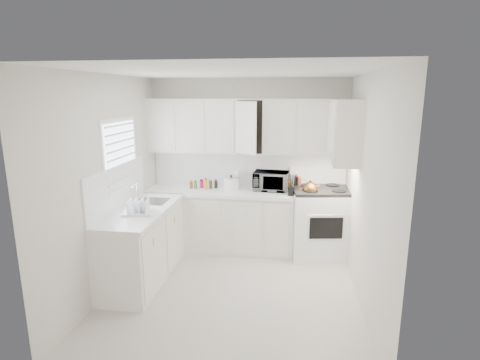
% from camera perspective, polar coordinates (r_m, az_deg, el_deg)
% --- Properties ---
extents(floor, '(3.20, 3.20, 0.00)m').
position_cam_1_polar(floor, '(4.87, -1.20, -16.36)').
color(floor, beige).
rests_on(floor, ground).
extents(ceiling, '(3.20, 3.20, 0.00)m').
position_cam_1_polar(ceiling, '(4.26, -1.37, 15.84)').
color(ceiling, white).
rests_on(ceiling, ground).
extents(wall_back, '(3.00, 0.00, 3.00)m').
position_cam_1_polar(wall_back, '(5.94, 1.22, 2.38)').
color(wall_back, silver).
rests_on(wall_back, ground).
extents(wall_front, '(3.00, 0.00, 3.00)m').
position_cam_1_polar(wall_front, '(2.90, -6.48, -9.08)').
color(wall_front, silver).
rests_on(wall_front, ground).
extents(wall_left, '(0.00, 3.20, 3.20)m').
position_cam_1_polar(wall_left, '(4.86, -19.03, -0.69)').
color(wall_left, silver).
rests_on(wall_left, ground).
extents(wall_right, '(0.00, 3.20, 3.20)m').
position_cam_1_polar(wall_right, '(4.41, 18.36, -1.98)').
color(wall_right, silver).
rests_on(wall_right, ground).
extents(window_blinds, '(0.06, 0.96, 1.06)m').
position_cam_1_polar(window_blinds, '(5.11, -17.27, 2.94)').
color(window_blinds, white).
rests_on(window_blinds, wall_left).
extents(lower_cabinets_back, '(2.22, 0.60, 0.90)m').
position_cam_1_polar(lower_cabinets_back, '(5.92, -2.94, -6.16)').
color(lower_cabinets_back, silver).
rests_on(lower_cabinets_back, floor).
extents(lower_cabinets_left, '(0.60, 1.60, 0.90)m').
position_cam_1_polar(lower_cabinets_left, '(5.16, -14.31, -9.51)').
color(lower_cabinets_left, silver).
rests_on(lower_cabinets_left, floor).
extents(countertop_back, '(2.24, 0.64, 0.05)m').
position_cam_1_polar(countertop_back, '(5.78, -3.01, -1.74)').
color(countertop_back, white).
rests_on(countertop_back, lower_cabinets_back).
extents(countertop_left, '(0.64, 1.62, 0.05)m').
position_cam_1_polar(countertop_left, '(5.00, -14.51, -4.47)').
color(countertop_left, white).
rests_on(countertop_left, lower_cabinets_left).
extents(backsplash_back, '(2.98, 0.02, 0.55)m').
position_cam_1_polar(backsplash_back, '(5.94, 1.21, 1.65)').
color(backsplash_back, white).
rests_on(backsplash_back, wall_back).
extents(backsplash_left, '(0.02, 1.60, 0.55)m').
position_cam_1_polar(backsplash_left, '(5.04, -17.85, -1.00)').
color(backsplash_left, white).
rests_on(backsplash_left, wall_left).
extents(upper_cabinets_back, '(3.00, 0.33, 0.80)m').
position_cam_1_polar(upper_cabinets_back, '(5.74, 1.03, 4.05)').
color(upper_cabinets_back, silver).
rests_on(upper_cabinets_back, wall_back).
extents(upper_cabinets_right, '(0.33, 0.90, 0.80)m').
position_cam_1_polar(upper_cabinets_right, '(5.13, 15.13, 2.55)').
color(upper_cabinets_right, silver).
rests_on(upper_cabinets_right, wall_right).
extents(sink, '(0.42, 0.38, 0.30)m').
position_cam_1_polar(sink, '(5.27, -13.16, -1.86)').
color(sink, gray).
rests_on(sink, countertop_left).
extents(stove, '(0.95, 0.82, 1.32)m').
position_cam_1_polar(stove, '(5.76, 12.01, -4.82)').
color(stove, white).
rests_on(stove, floor).
extents(tea_kettle, '(0.32, 0.29, 0.25)m').
position_cam_1_polar(tea_kettle, '(5.48, 10.43, -1.22)').
color(tea_kettle, brown).
rests_on(tea_kettle, stove).
extents(frying_pan, '(0.29, 0.47, 0.04)m').
position_cam_1_polar(frying_pan, '(5.84, 13.81, -1.52)').
color(frying_pan, black).
rests_on(frying_pan, stove).
extents(microwave, '(0.53, 0.32, 0.35)m').
position_cam_1_polar(microwave, '(5.73, 4.64, 0.16)').
color(microwave, gray).
rests_on(microwave, countertop_back).
extents(rice_cooker, '(0.27, 0.27, 0.23)m').
position_cam_1_polar(rice_cooker, '(5.73, -1.33, -0.39)').
color(rice_cooker, white).
rests_on(rice_cooker, countertop_back).
extents(paper_towel, '(0.12, 0.12, 0.27)m').
position_cam_1_polar(paper_towel, '(5.87, -0.47, 0.11)').
color(paper_towel, white).
rests_on(paper_towel, countertop_back).
extents(utensil_crock, '(0.13, 0.13, 0.32)m').
position_cam_1_polar(utensil_crock, '(5.46, 7.70, -0.71)').
color(utensil_crock, black).
rests_on(utensil_crock, countertop_back).
extents(dish_rack, '(0.40, 0.33, 0.20)m').
position_cam_1_polar(dish_rack, '(4.78, -15.06, -3.76)').
color(dish_rack, white).
rests_on(dish_rack, countertop_left).
extents(spice_left_0, '(0.06, 0.06, 0.13)m').
position_cam_1_polar(spice_left_0, '(5.98, -7.11, -0.42)').
color(spice_left_0, brown).
rests_on(spice_left_0, countertop_back).
extents(spice_left_1, '(0.06, 0.06, 0.13)m').
position_cam_1_polar(spice_left_1, '(5.88, -6.63, -0.65)').
color(spice_left_1, '#3E7828').
rests_on(spice_left_1, countertop_back).
extents(spice_left_2, '(0.06, 0.06, 0.13)m').
position_cam_1_polar(spice_left_2, '(5.94, -5.72, -0.47)').
color(spice_left_2, '#CA1B54').
rests_on(spice_left_2, countertop_back).
extents(spice_left_3, '(0.06, 0.06, 0.13)m').
position_cam_1_polar(spice_left_3, '(5.84, -5.21, -0.70)').
color(spice_left_3, gold).
rests_on(spice_left_3, countertop_back).
extents(spice_left_4, '(0.06, 0.06, 0.13)m').
position_cam_1_polar(spice_left_4, '(5.91, -4.30, -0.52)').
color(spice_left_4, '#4C3715').
rests_on(spice_left_4, countertop_back).
extents(spice_left_5, '(0.06, 0.06, 0.13)m').
position_cam_1_polar(spice_left_5, '(5.81, -3.77, -0.75)').
color(spice_left_5, black).
rests_on(spice_left_5, countertop_back).
extents(sauce_right_0, '(0.06, 0.06, 0.19)m').
position_cam_1_polar(sauce_right_0, '(5.81, 6.73, -0.50)').
color(sauce_right_0, '#CA1B54').
rests_on(sauce_right_0, countertop_back).
extents(sauce_right_1, '(0.06, 0.06, 0.19)m').
position_cam_1_polar(sauce_right_1, '(5.75, 7.26, -0.65)').
color(sauce_right_1, gold).
rests_on(sauce_right_1, countertop_back).
extents(sauce_right_2, '(0.06, 0.06, 0.19)m').
position_cam_1_polar(sauce_right_2, '(5.81, 7.81, -0.54)').
color(sauce_right_2, '#4C3715').
rests_on(sauce_right_2, countertop_back).
extents(sauce_right_3, '(0.06, 0.06, 0.19)m').
position_cam_1_polar(sauce_right_3, '(5.75, 8.35, -0.69)').
color(sauce_right_3, black).
rests_on(sauce_right_3, countertop_back).
extents(sauce_right_4, '(0.06, 0.06, 0.19)m').
position_cam_1_polar(sauce_right_4, '(5.81, 8.90, -0.57)').
color(sauce_right_4, brown).
rests_on(sauce_right_4, countertop_back).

